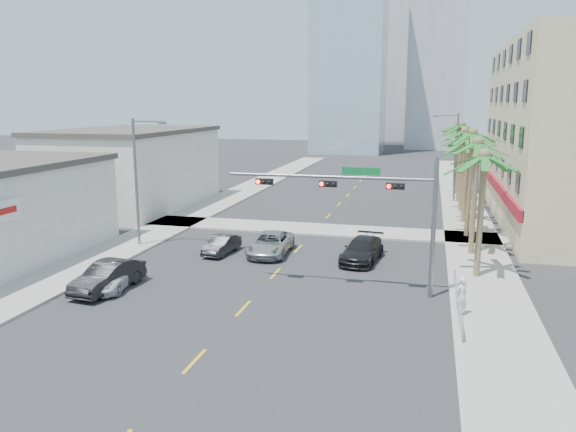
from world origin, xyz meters
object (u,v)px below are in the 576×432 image
Objects in this scene: car_lane_center at (270,243)px; car_lane_right at (362,250)px; car_lane_left at (222,245)px; car_parked_far at (111,277)px; pedestrian at (461,296)px; car_parked_mid at (108,277)px; traffic_signal_mast at (371,200)px.

car_lane_center is 1.03× the size of car_lane_right.
car_parked_far is at bearing -106.00° from car_lane_left.
pedestrian is at bearing -5.68° from car_parked_far.
car_lane_left is 9.45m from car_lane_right.
pedestrian is (18.40, 0.59, 0.30)m from car_parked_mid.
car_parked_far is 15.49m from car_lane_right.
car_lane_right is at bearing 100.20° from traffic_signal_mast.
car_lane_left is 17.18m from pedestrian.
car_lane_left is (3.35, 8.23, -0.03)m from car_parked_far.
pedestrian reaches higher than car_parked_mid.
car_lane_left is 0.70× the size of car_lane_center.
traffic_signal_mast reaches higher than pedestrian.
car_lane_right is at bearing 9.22° from car_lane_left.
traffic_signal_mast is 14.81m from car_parked_far.
car_lane_center is at bearing 61.81° from car_parked_mid.
car_parked_far is 1.24× the size of car_lane_left.
car_parked_mid reaches higher than car_lane_right.
pedestrian reaches higher than car_lane_left.
car_parked_mid is 11.41m from car_lane_center.
car_lane_center is (6.50, 9.38, -0.06)m from car_parked_mid.
car_parked_far is at bearing 107.62° from car_parked_mid.
car_parked_far is at bearing -169.00° from traffic_signal_mast.
car_lane_left is 3.31m from car_lane_center.
car_lane_center is 14.80m from pedestrian.
traffic_signal_mast is at bearing -73.17° from car_lane_right.
car_parked_mid is at bearing -84.95° from car_parked_far.
traffic_signal_mast is 14.77m from car_parked_mid.
car_parked_mid is 0.91× the size of car_lane_center.
car_lane_right is at bearing 28.29° from car_parked_far.
traffic_signal_mast reaches higher than car_parked_mid.
car_parked_mid is 0.94× the size of car_lane_right.
pedestrian is at bearing -22.03° from car_lane_left.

